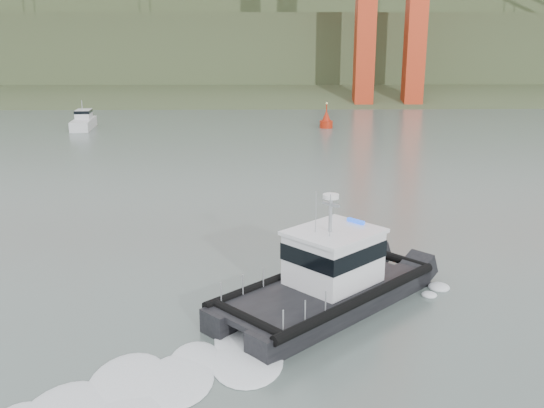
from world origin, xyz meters
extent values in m
plane|color=#55655E|center=(0.00, 0.00, 0.00)|extent=(400.00, 400.00, 0.00)
cube|color=#3D512E|center=(0.00, 92.00, 0.00)|extent=(500.00, 44.72, 16.25)
cube|color=#3D512E|center=(0.00, 120.00, 6.00)|extent=(500.00, 70.00, 18.00)
cube|color=#3D512E|center=(0.00, 145.00, 11.00)|extent=(500.00, 60.00, 16.00)
cube|color=black|center=(3.19, 1.12, 0.41)|extent=(8.62, 8.19, 1.16)
cube|color=black|center=(4.97, -0.79, 0.41)|extent=(8.62, 8.19, 1.16)
cube|color=black|center=(3.73, -0.17, 0.87)|extent=(9.35, 9.10, 0.24)
cube|color=white|center=(4.43, 0.49, 2.10)|extent=(4.52, 4.50, 2.22)
cube|color=black|center=(4.43, 0.49, 2.50)|extent=(4.61, 4.58, 0.73)
cube|color=white|center=(4.43, 0.49, 3.29)|extent=(4.80, 4.77, 0.15)
cylinder|color=#95989D|center=(4.22, 0.30, 4.08)|extent=(0.15, 0.15, 1.74)
cylinder|color=white|center=(4.22, 0.30, 4.90)|extent=(0.68, 0.68, 0.17)
cube|color=silver|center=(-20.61, 51.68, 0.55)|extent=(2.78, 6.76, 1.32)
cube|color=silver|center=(-20.66, 52.22, 1.65)|extent=(1.99, 2.78, 1.32)
cube|color=black|center=(-20.66, 52.22, 2.08)|extent=(2.05, 2.84, 0.38)
cylinder|color=#95989D|center=(-20.61, 51.68, 2.85)|extent=(0.09, 0.09, 1.32)
cylinder|color=#A8200B|center=(9.64, 51.85, 0.36)|extent=(1.63, 1.63, 1.09)
cone|color=#A8200B|center=(9.64, 51.85, 1.45)|extent=(1.27, 1.27, 1.63)
cylinder|color=#A8200B|center=(9.64, 51.85, 2.53)|extent=(0.14, 0.14, 0.90)
sphere|color=#E5D87F|center=(9.64, 51.85, 3.07)|extent=(0.27, 0.27, 0.27)
camera|label=1|loc=(1.29, -23.81, 11.37)|focal=40.00mm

